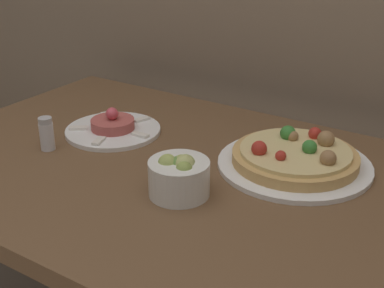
{
  "coord_description": "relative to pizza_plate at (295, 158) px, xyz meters",
  "views": [
    {
      "loc": [
        0.53,
        -0.41,
        1.26
      ],
      "look_at": [
        0.0,
        0.4,
        0.83
      ],
      "focal_mm": 50.0,
      "sensor_mm": 36.0,
      "label": 1
    }
  ],
  "objects": [
    {
      "name": "dining_table",
      "position": [
        -0.19,
        -0.13,
        -0.14
      ],
      "size": [
        1.15,
        0.73,
        0.79
      ],
      "color": "brown",
      "rests_on": "ground_plane"
    },
    {
      "name": "pizza_plate",
      "position": [
        0.0,
        0.0,
        0.0
      ],
      "size": [
        0.3,
        0.3,
        0.07
      ],
      "color": "white",
      "rests_on": "dining_table"
    },
    {
      "name": "tartare_plate",
      "position": [
        -0.42,
        -0.06,
        -0.01
      ],
      "size": [
        0.22,
        0.22,
        0.06
      ],
      "color": "white",
      "rests_on": "dining_table"
    },
    {
      "name": "small_bowl",
      "position": [
        -0.13,
        -0.22,
        0.02
      ],
      "size": [
        0.11,
        0.11,
        0.08
      ],
      "color": "white",
      "rests_on": "dining_table"
    },
    {
      "name": "salt_shaker",
      "position": [
        -0.47,
        -0.21,
        0.02
      ],
      "size": [
        0.03,
        0.03,
        0.07
      ],
      "color": "silver",
      "rests_on": "dining_table"
    }
  ]
}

